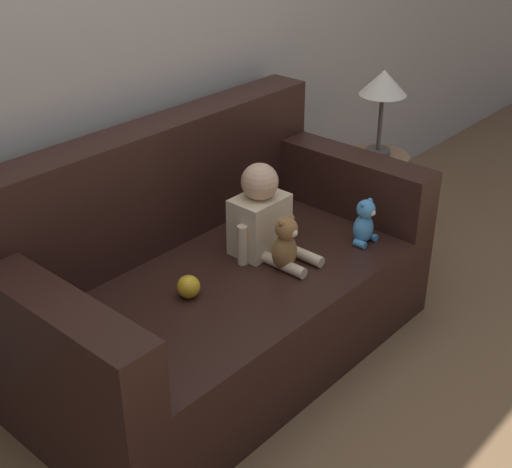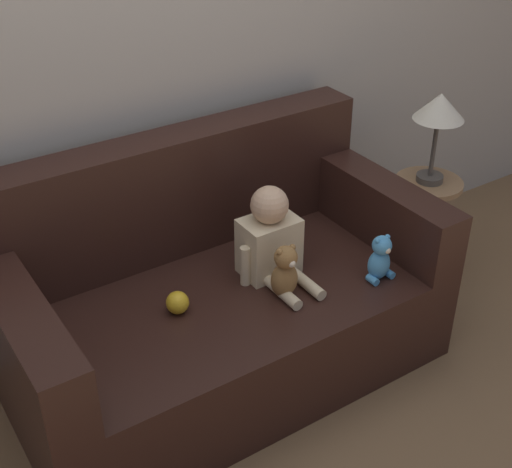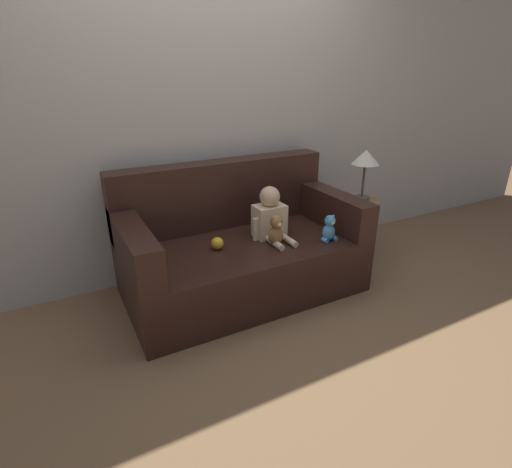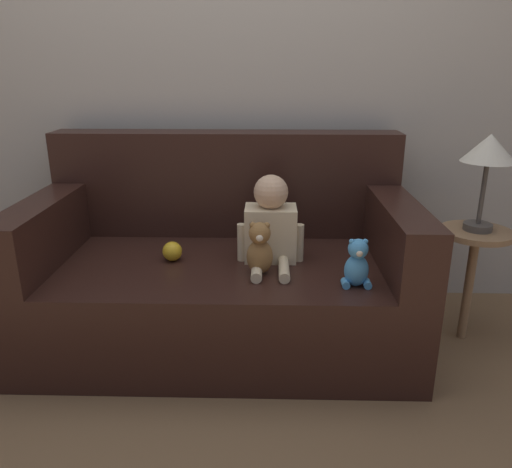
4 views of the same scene
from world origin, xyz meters
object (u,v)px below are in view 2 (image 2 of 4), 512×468
(couch, at_px, (214,298))
(teddy_bear_brown, at_px, (285,272))
(person_baby, at_px, (270,239))
(plush_toy_side, at_px, (380,259))
(toy_ball, at_px, (178,303))
(side_table, at_px, (435,142))

(couch, xyz_separation_m, teddy_bear_brown, (0.17, -0.23, 0.19))
(person_baby, distance_m, plush_toy_side, 0.43)
(person_baby, height_order, plush_toy_side, person_baby)
(teddy_bear_brown, bearing_deg, person_baby, 74.62)
(couch, relative_size, toy_ball, 19.57)
(couch, xyz_separation_m, side_table, (1.11, -0.03, 0.40))
(toy_ball, bearing_deg, teddy_bear_brown, -19.26)
(teddy_bear_brown, xyz_separation_m, plush_toy_side, (0.37, -0.11, -0.02))
(side_table, bearing_deg, plush_toy_side, -151.27)
(teddy_bear_brown, distance_m, toy_ball, 0.41)
(couch, distance_m, plush_toy_side, 0.67)
(plush_toy_side, height_order, side_table, side_table)
(couch, relative_size, person_baby, 4.45)
(couch, bearing_deg, teddy_bear_brown, -53.42)
(person_baby, bearing_deg, plush_toy_side, -39.14)
(teddy_bear_brown, height_order, plush_toy_side, teddy_bear_brown)
(teddy_bear_brown, distance_m, side_table, 0.98)
(couch, distance_m, person_baby, 0.33)
(person_baby, xyz_separation_m, plush_toy_side, (0.33, -0.27, -0.07))
(toy_ball, distance_m, side_table, 1.35)
(toy_ball, bearing_deg, couch, 25.75)
(plush_toy_side, bearing_deg, person_baby, 140.86)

